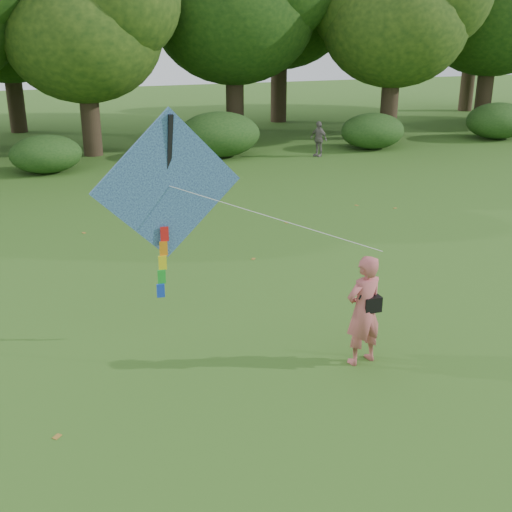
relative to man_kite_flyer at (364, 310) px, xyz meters
name	(u,v)px	position (x,y,z in m)	size (l,w,h in m)	color
ground	(348,377)	(-0.42, -0.37, -0.95)	(100.00, 100.00, 0.00)	#265114
man_kite_flyer	(364,310)	(0.00, 0.00, 0.00)	(0.70, 0.46, 1.91)	#BF5A5B
bystander_right	(318,139)	(6.57, 16.24, -0.22)	(0.86, 0.36, 1.48)	slate
crossbody_bag	(371,303)	(0.12, -0.03, 0.13)	(0.43, 0.20, 0.73)	black
flying_kite	(168,188)	(-2.77, 1.89, 1.84)	(4.34, 2.23, 3.33)	#232C9A
tree_line	(159,16)	(1.25, 22.51, 4.65)	(54.70, 15.30, 9.48)	#3A2D1E
shrub_band	(131,143)	(-1.14, 17.23, -0.10)	(39.15, 3.22, 1.88)	#264919
fallen_leaves	(256,288)	(-0.64, 3.55, -0.95)	(10.95, 13.57, 0.01)	olive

